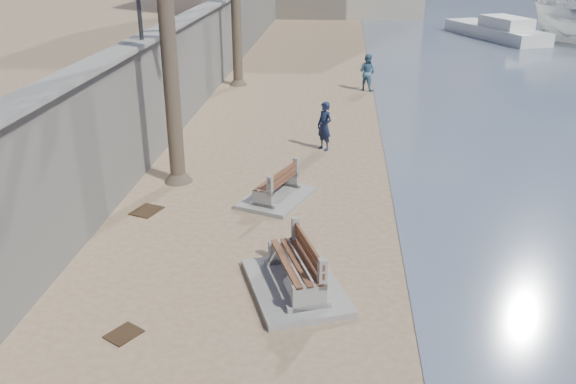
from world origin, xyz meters
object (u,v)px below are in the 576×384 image
object	(u,v)px
bench_far	(276,186)
person_b	(367,70)
bench_near	(296,270)
yacht_far	(495,33)
person_a	(325,123)

from	to	relation	value
bench_far	person_b	bearing A→B (deg)	77.81
bench_near	yacht_far	world-z (taller)	yacht_far
bench_far	person_b	xyz separation A→B (m)	(2.69, 12.48, 0.52)
bench_near	person_b	world-z (taller)	person_b
bench_near	person_b	distance (m)	16.90
bench_far	person_b	world-z (taller)	person_b
bench_far	yacht_far	world-z (taller)	yacht_far
person_b	bench_near	bearing A→B (deg)	115.05
yacht_far	bench_near	bearing A→B (deg)	138.66
bench_far	person_a	bearing A→B (deg)	75.23
person_a	person_b	size ratio (longest dim) A/B	1.00
bench_near	bench_far	bearing A→B (deg)	100.91
person_a	person_b	distance (m)	8.48
person_b	person_a	bearing A→B (deg)	110.51
person_a	bench_near	bearing A→B (deg)	-46.79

